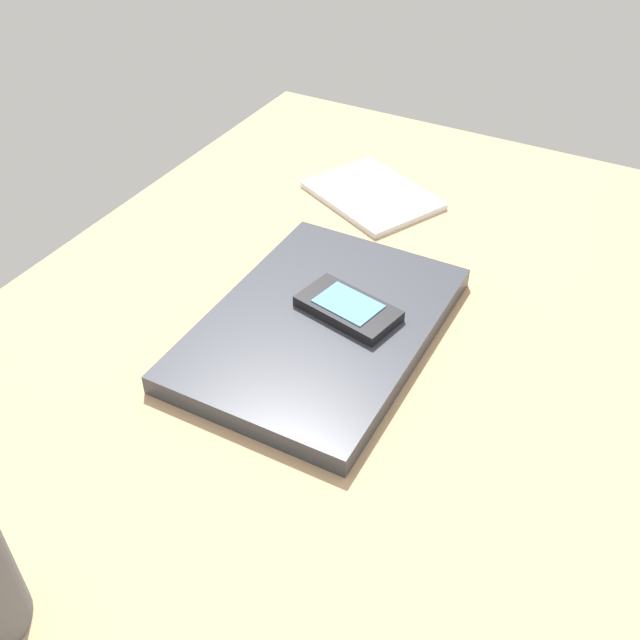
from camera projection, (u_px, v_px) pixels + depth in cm
name	position (u px, v px, depth cm)	size (l,w,h in cm)	color
desk_surface	(328.00, 408.00, 70.86)	(120.00, 80.00, 3.00)	tan
laptop_closed	(320.00, 327.00, 76.10)	(30.61, 21.21, 2.16)	#33353D
cell_phone_on_laptop	(348.00, 308.00, 75.77)	(7.45, 11.17, 1.28)	black
notepad	(372.00, 195.00, 97.89)	(12.01, 15.96, 0.80)	white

